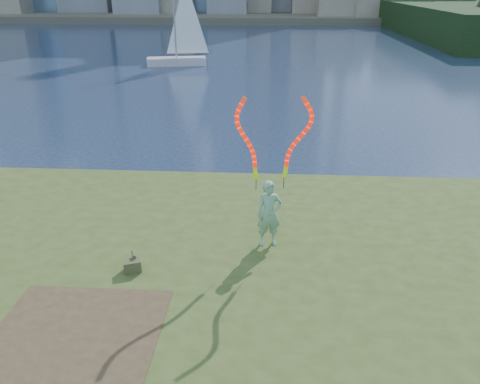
{
  "coord_description": "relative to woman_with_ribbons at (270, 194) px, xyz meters",
  "views": [
    {
      "loc": [
        1.38,
        -9.96,
        6.97
      ],
      "look_at": [
        0.69,
        1.0,
        2.0
      ],
      "focal_mm": 35.0,
      "sensor_mm": 36.0,
      "label": 1
    }
  ],
  "objects": [
    {
      "name": "woman_with_ribbons",
      "position": [
        0.0,
        0.0,
        0.0
      ],
      "size": [
        2.06,
        0.6,
        4.1
      ],
      "rotation": [
        0.0,
        0.0,
        0.2
      ],
      "color": "#1C7026",
      "rests_on": "grassy_knoll"
    },
    {
      "name": "dirt_patch",
      "position": [
        -3.66,
        -3.69,
        -1.39
      ],
      "size": [
        3.2,
        3.0,
        0.02
      ],
      "primitive_type": "cube",
      "color": "#47331E",
      "rests_on": "grassy_knoll"
    },
    {
      "name": "canvas_bag",
      "position": [
        -3.15,
        -1.45,
        -1.24
      ],
      "size": [
        0.47,
        0.52,
        0.38
      ],
      "rotation": [
        0.0,
        0.0,
        0.36
      ],
      "color": "#434423",
      "rests_on": "grassy_knoll"
    },
    {
      "name": "sailboat",
      "position": [
        -8.18,
        32.39,
        -0.75
      ],
      "size": [
        5.6,
        2.63,
        8.4
      ],
      "rotation": [
        0.0,
        0.0,
        0.19
      ],
      "color": "silver",
      "rests_on": "ground"
    },
    {
      "name": "far_shore",
      "position": [
        -1.46,
        94.51,
        -1.6
      ],
      "size": [
        320.0,
        40.0,
        1.2
      ],
      "primitive_type": "cube",
      "color": "#4D4839",
      "rests_on": "ground"
    },
    {
      "name": "ground",
      "position": [
        -1.46,
        -0.49,
        -2.2
      ],
      "size": [
        320.0,
        320.0,
        0.0
      ],
      "primitive_type": "plane",
      "color": "#1A2741",
      "rests_on": "ground"
    },
    {
      "name": "grassy_knoll",
      "position": [
        -1.46,
        -2.78,
        -1.86
      ],
      "size": [
        20.0,
        18.0,
        0.8
      ],
      "color": "#3B4B1A",
      "rests_on": "ground"
    }
  ]
}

